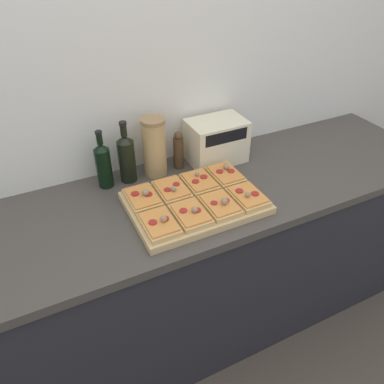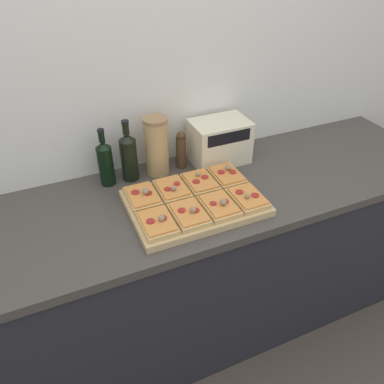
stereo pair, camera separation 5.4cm
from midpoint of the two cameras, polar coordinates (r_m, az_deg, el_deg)
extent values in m
plane|color=#4C4238|center=(2.13, 1.84, -26.28)|extent=(12.00, 12.00, 0.00)
cube|color=silver|center=(1.74, -8.00, 14.11)|extent=(6.00, 0.06, 2.50)
cube|color=#232328|center=(1.93, -2.40, -12.42)|extent=(2.60, 0.64, 0.89)
cube|color=#423D38|center=(1.61, -2.81, -1.36)|extent=(2.63, 0.67, 0.04)
cube|color=tan|center=(1.54, -0.52, -1.67)|extent=(0.54, 0.38, 0.03)
cube|color=tan|center=(1.54, -8.56, -1.00)|extent=(0.12, 0.17, 0.02)
cube|color=#D6843D|center=(1.53, -8.61, -0.58)|extent=(0.11, 0.15, 0.01)
cylinder|color=maroon|center=(1.54, -9.66, -0.27)|extent=(0.03, 0.03, 0.00)
cylinder|color=maroon|center=(1.53, -7.70, -0.35)|extent=(0.03, 0.03, 0.00)
sphere|color=#937A5B|center=(1.52, -8.12, -0.05)|extent=(0.03, 0.03, 0.03)
cube|color=tan|center=(1.57, -4.09, 0.24)|extent=(0.12, 0.17, 0.02)
cube|color=#D6843D|center=(1.56, -4.11, 0.66)|extent=(0.11, 0.15, 0.01)
cylinder|color=maroon|center=(1.54, -4.77, 0.33)|extent=(0.03, 0.03, 0.00)
cylinder|color=maroon|center=(1.57, -3.39, 1.20)|extent=(0.03, 0.03, 0.00)
sphere|color=#937A5B|center=(1.53, -3.81, 0.51)|extent=(0.02, 0.02, 0.02)
cube|color=tan|center=(1.62, 0.17, 1.42)|extent=(0.12, 0.17, 0.02)
cube|color=#D6843D|center=(1.61, 0.17, 1.83)|extent=(0.11, 0.15, 0.01)
cylinder|color=maroon|center=(1.59, -0.44, 1.61)|extent=(0.03, 0.03, 0.00)
cylinder|color=maroon|center=(1.62, 0.85, 2.31)|extent=(0.03, 0.03, 0.00)
sphere|color=#937A5B|center=(1.62, -0.19, 2.78)|extent=(0.02, 0.02, 0.02)
cube|color=tan|center=(1.67, 4.19, 2.53)|extent=(0.12, 0.17, 0.02)
cube|color=#D6843D|center=(1.66, 4.21, 2.93)|extent=(0.11, 0.15, 0.01)
cylinder|color=maroon|center=(1.66, 3.30, 3.12)|extent=(0.03, 0.03, 0.00)
cylinder|color=maroon|center=(1.66, 5.04, 3.20)|extent=(0.03, 0.03, 0.00)
sphere|color=#937A5B|center=(1.67, 4.36, 3.89)|extent=(0.03, 0.03, 0.03)
cube|color=tan|center=(1.40, -6.15, -4.99)|extent=(0.12, 0.17, 0.02)
cube|color=#D6843D|center=(1.40, -6.19, -4.55)|extent=(0.11, 0.15, 0.01)
cylinder|color=maroon|center=(1.39, -7.13, -4.62)|extent=(0.03, 0.03, 0.00)
cylinder|color=maroon|center=(1.40, -5.28, -4.10)|extent=(0.03, 0.03, 0.00)
sphere|color=#937A5B|center=(1.38, -5.46, -4.10)|extent=(0.02, 0.02, 0.02)
cube|color=tan|center=(1.44, -1.31, -3.53)|extent=(0.12, 0.17, 0.02)
cube|color=#D6843D|center=(1.43, -1.32, -3.09)|extent=(0.11, 0.15, 0.01)
cylinder|color=maroon|center=(1.43, -2.43, -2.87)|extent=(0.03, 0.03, 0.00)
cylinder|color=maroon|center=(1.43, -0.32, -2.79)|extent=(0.03, 0.03, 0.00)
sphere|color=#937A5B|center=(1.42, -0.70, -2.71)|extent=(0.02, 0.02, 0.02)
cube|color=tan|center=(1.49, 3.25, -2.12)|extent=(0.12, 0.17, 0.02)
cube|color=#D6843D|center=(1.48, 3.27, -1.70)|extent=(0.11, 0.15, 0.01)
cylinder|color=maroon|center=(1.47, 2.32, -1.69)|extent=(0.03, 0.03, 0.00)
cylinder|color=maroon|center=(1.48, 4.18, -1.29)|extent=(0.03, 0.03, 0.00)
sphere|color=#937A5B|center=(1.46, 3.89, -1.42)|extent=(0.03, 0.03, 0.03)
cube|color=tan|center=(1.54, 7.50, -0.80)|extent=(0.12, 0.17, 0.02)
cube|color=#D6843D|center=(1.53, 7.54, -0.38)|extent=(0.11, 0.15, 0.01)
cylinder|color=maroon|center=(1.54, 6.22, 0.16)|extent=(0.03, 0.03, 0.00)
cylinder|color=maroon|center=(1.53, 8.59, -0.27)|extent=(0.03, 0.03, 0.00)
sphere|color=#937A5B|center=(1.51, 7.44, -0.39)|extent=(0.02, 0.02, 0.02)
cylinder|color=black|center=(1.67, -14.16, 3.55)|extent=(0.07, 0.07, 0.18)
cone|color=black|center=(1.62, -14.70, 6.66)|extent=(0.07, 0.07, 0.03)
cylinder|color=black|center=(1.60, -14.90, 7.82)|extent=(0.03, 0.03, 0.05)
cylinder|color=black|center=(1.59, -15.06, 8.76)|extent=(0.03, 0.03, 0.01)
cylinder|color=black|center=(1.69, -10.77, 4.61)|extent=(0.07, 0.07, 0.19)
cone|color=black|center=(1.63, -11.21, 7.96)|extent=(0.07, 0.07, 0.03)
cylinder|color=black|center=(1.61, -11.37, 9.21)|extent=(0.03, 0.03, 0.05)
cylinder|color=black|center=(1.60, -11.50, 10.21)|extent=(0.03, 0.03, 0.01)
cylinder|color=tan|center=(1.70, -6.65, 6.56)|extent=(0.11, 0.11, 0.26)
cylinder|color=#937047|center=(1.64, -6.98, 10.73)|extent=(0.11, 0.11, 0.02)
cylinder|color=#47331E|center=(1.76, -2.95, 5.98)|extent=(0.05, 0.05, 0.15)
sphere|color=#47331E|center=(1.72, -3.04, 8.53)|extent=(0.04, 0.04, 0.04)
cube|color=beige|center=(1.81, 2.84, 7.77)|extent=(0.27, 0.19, 0.21)
cube|color=black|center=(1.71, 4.32, 8.35)|extent=(0.22, 0.01, 0.06)
cube|color=black|center=(1.87, 6.85, 8.94)|extent=(0.02, 0.02, 0.02)
camera|label=1|loc=(0.03, -91.01, -0.73)|focal=35.00mm
camera|label=2|loc=(0.03, 88.99, 0.73)|focal=35.00mm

